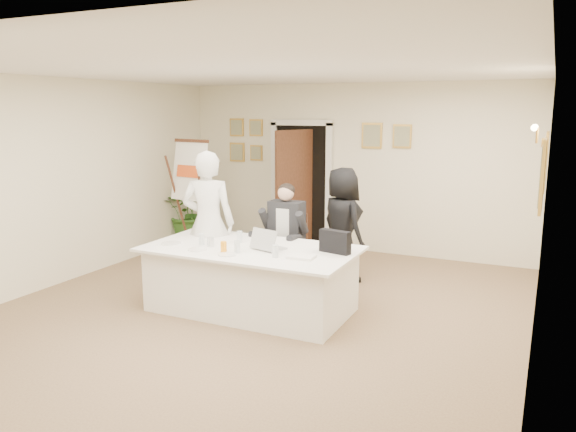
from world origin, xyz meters
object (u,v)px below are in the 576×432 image
Objects in this scene: oj_glass at (224,247)px; steel_jug at (211,242)px; standing_woman at (342,225)px; laptop at (269,237)px; paper_stack at (301,257)px; seated_man at (285,236)px; conference_table at (251,279)px; laptop_bag at (335,242)px; standing_man at (208,223)px; flip_chart at (195,205)px; potted_palm at (192,212)px.

steel_jug is (-0.29, 0.19, -0.01)m from oj_glass.
standing_woman is 1.56m from laptop.
steel_jug reaches higher than paper_stack.
laptop is (0.21, -0.89, 0.19)m from seated_man.
standing_woman is (0.58, 1.55, 0.41)m from conference_table.
conference_table is at bearing -156.78° from laptop_bag.
standing_man is 6.39× the size of paper_stack.
paper_stack is at bearing 141.00° from standing_man.
steel_jug is (1.56, -1.95, -0.04)m from flip_chart.
seated_man reaches higher than potted_palm.
oj_glass is at bearing -142.54° from laptop_bag.
laptop_bag is at bearing -28.08° from flip_chart.
conference_table is 0.86m from paper_stack.
potted_palm is at bearing 127.59° from flip_chart.
laptop reaches higher than conference_table.
flip_chart is at bearing 29.54° from standing_woman.
flip_chart is 6.41× the size of paper_stack.
paper_stack is at bearing -35.70° from flip_chart.
standing_woman is 2.03m from oj_glass.
potted_palm is (-0.65, 0.84, -0.31)m from flip_chart.
laptop is at bearing 111.31° from standing_woman.
standing_woman is 1.42m from laptop_bag.
standing_man is 0.64m from steel_jug.
steel_jug is (-1.44, -0.35, -0.07)m from laptop_bag.
steel_jug is (-1.19, 0.03, 0.04)m from paper_stack.
laptop_bag is at bearing -33.80° from seated_man.
oj_glass is at bearing -119.71° from laptop.
standing_woman reaches higher than laptop.
seated_man is 11.08× the size of oj_glass.
standing_man reaches higher than potted_palm.
seated_man is at bearing 82.00° from standing_woman.
paper_stack is (0.52, -0.22, -0.12)m from laptop.
seated_man is 13.09× the size of steel_jug.
standing_man is at bearing 160.69° from paper_stack.
paper_stack is at bearing -39.68° from potted_palm.
steel_jug is (-1.03, -1.71, 0.03)m from standing_woman.
conference_table is 1.55× the size of standing_woman.
potted_palm is 3.90m from oj_glass.
standing_woman reaches higher than seated_man.
conference_table is 0.57m from laptop.
laptop_bag is (0.99, 0.19, 0.51)m from conference_table.
standing_man is 1.16× the size of standing_woman.
potted_palm is 4.41m from laptop_bag.
laptop_bag is at bearing 154.95° from standing_man.
laptop_bag reaches higher than steel_jug.
standing_man is 1.65m from paper_stack.
potted_palm is (-1.85, 2.28, -0.38)m from standing_man.
standing_woman is at bearing 95.02° from paper_stack.
standing_woman is 3.43m from potted_palm.
flip_chart reaches higher than conference_table.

